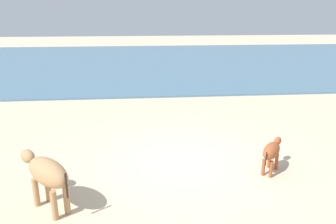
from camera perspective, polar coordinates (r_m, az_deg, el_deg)
ground at (r=8.11m, az=2.61°, el=-8.69°), size 80.00×80.00×0.00m
sea_water at (r=23.62m, az=-2.82°, el=8.81°), size 60.00×20.00×0.08m
cow_adult_tan at (r=6.44m, az=-20.35°, el=-9.94°), size 1.26×1.32×1.01m
calf_near_rust at (r=7.82m, az=17.62°, el=-6.52°), size 0.82×0.96×0.71m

